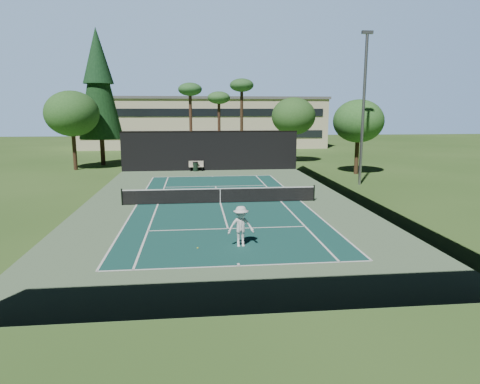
% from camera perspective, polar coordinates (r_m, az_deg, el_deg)
% --- Properties ---
extents(ground, '(160.00, 160.00, 0.00)m').
position_cam_1_polar(ground, '(28.57, -2.64, -1.48)').
color(ground, '#355B22').
rests_on(ground, ground).
extents(apron_slab, '(18.00, 32.00, 0.01)m').
position_cam_1_polar(apron_slab, '(28.57, -2.64, -1.47)').
color(apron_slab, '#5B7A55').
rests_on(apron_slab, ground).
extents(court_surface, '(10.97, 23.77, 0.01)m').
position_cam_1_polar(court_surface, '(28.57, -2.64, -1.46)').
color(court_surface, '#164942').
rests_on(court_surface, ground).
extents(court_lines, '(11.07, 23.87, 0.01)m').
position_cam_1_polar(court_lines, '(28.57, -2.64, -1.44)').
color(court_lines, white).
rests_on(court_lines, ground).
extents(tennis_net, '(12.90, 0.10, 1.10)m').
position_cam_1_polar(tennis_net, '(28.46, -2.65, -0.39)').
color(tennis_net, black).
rests_on(tennis_net, ground).
extents(fence, '(18.04, 32.05, 4.03)m').
position_cam_1_polar(fence, '(28.28, -2.68, 2.52)').
color(fence, black).
rests_on(fence, ground).
extents(player, '(1.25, 0.76, 1.87)m').
position_cam_1_polar(player, '(19.33, 0.13, -4.60)').
color(player, white).
rests_on(player, ground).
extents(tennis_ball_a, '(0.08, 0.08, 0.08)m').
position_cam_1_polar(tennis_ball_a, '(19.33, -5.67, -7.43)').
color(tennis_ball_a, '#C5CF2F').
rests_on(tennis_ball_a, ground).
extents(tennis_ball_b, '(0.07, 0.07, 0.07)m').
position_cam_1_polar(tennis_ball_b, '(30.27, -7.33, -0.79)').
color(tennis_ball_b, yellow).
rests_on(tennis_ball_b, ground).
extents(tennis_ball_c, '(0.07, 0.07, 0.07)m').
position_cam_1_polar(tennis_ball_c, '(30.79, -5.05, -0.55)').
color(tennis_ball_c, gold).
rests_on(tennis_ball_c, ground).
extents(tennis_ball_d, '(0.06, 0.06, 0.06)m').
position_cam_1_polar(tennis_ball_d, '(31.07, -11.18, -0.62)').
color(tennis_ball_d, '#D5F337').
rests_on(tennis_ball_d, ground).
extents(park_bench, '(1.50, 0.45, 1.02)m').
position_cam_1_polar(park_bench, '(43.99, -5.87, 3.52)').
color(park_bench, '#BCB49C').
rests_on(park_bench, ground).
extents(trash_bin, '(0.56, 0.56, 0.95)m').
position_cam_1_polar(trash_bin, '(43.80, -5.96, 3.39)').
color(trash_bin, black).
rests_on(trash_bin, ground).
extents(pine_tree, '(4.80, 4.80, 15.00)m').
position_cam_1_polar(pine_tree, '(51.05, -18.38, 14.17)').
color(pine_tree, '#41281C').
rests_on(pine_tree, ground).
extents(palm_a, '(2.80, 2.80, 9.32)m').
position_cam_1_polar(palm_a, '(51.91, -6.67, 13.05)').
color(palm_a, '#4D3021').
rests_on(palm_a, ground).
extents(palm_b, '(2.80, 2.80, 8.42)m').
position_cam_1_polar(palm_b, '(53.98, -2.83, 12.14)').
color(palm_b, '#42281C').
rests_on(palm_b, ground).
extents(palm_c, '(2.80, 2.80, 9.77)m').
position_cam_1_polar(palm_c, '(51.25, 0.23, 13.62)').
color(palm_c, '#3F2A1B').
rests_on(palm_c, ground).
extents(decid_tree_a, '(5.12, 5.12, 7.62)m').
position_cam_1_polar(decid_tree_a, '(51.22, 7.14, 9.98)').
color(decid_tree_a, '#452A1D').
rests_on(decid_tree_a, ground).
extents(decid_tree_b, '(4.80, 4.80, 7.14)m').
position_cam_1_polar(decid_tree_b, '(42.85, 15.51, 9.08)').
color(decid_tree_b, '#46301E').
rests_on(decid_tree_b, ground).
extents(decid_tree_c, '(5.44, 5.44, 8.09)m').
position_cam_1_polar(decid_tree_c, '(47.50, -21.50, 9.68)').
color(decid_tree_c, '#422B1C').
rests_on(decid_tree_c, ground).
extents(campus_building, '(40.50, 12.50, 8.30)m').
position_cam_1_polar(campus_building, '(73.89, -4.91, 9.29)').
color(campus_building, beige).
rests_on(campus_building, ground).
extents(light_pole, '(0.90, 0.25, 12.22)m').
position_cam_1_polar(light_pole, '(36.53, 16.15, 10.98)').
color(light_pole, gray).
rests_on(light_pole, ground).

